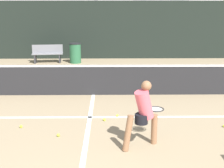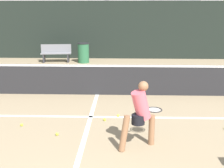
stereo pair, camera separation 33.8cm
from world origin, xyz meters
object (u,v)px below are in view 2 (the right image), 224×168
(player_practicing, at_px, (140,112))
(trash_bin, at_px, (83,53))
(courtside_bench, at_px, (56,53))
(parked_car, at_px, (141,41))

(player_practicing, relative_size, trash_bin, 1.41)
(courtside_bench, distance_m, parked_car, 5.69)
(trash_bin, relative_size, parked_car, 0.23)
(player_practicing, xyz_separation_m, courtside_bench, (-3.58, 9.23, -0.26))
(player_practicing, height_order, trash_bin, player_practicing)
(player_practicing, distance_m, courtside_bench, 9.91)
(player_practicing, distance_m, trash_bin, 9.43)
(player_practicing, bearing_deg, parked_car, 58.02)
(trash_bin, height_order, parked_car, parked_car)
(player_practicing, bearing_deg, courtside_bench, 82.59)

